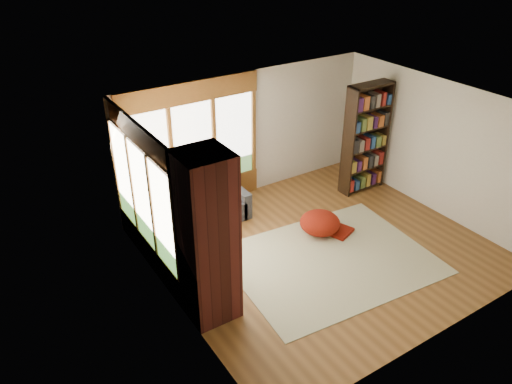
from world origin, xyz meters
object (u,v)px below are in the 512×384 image
bookshelf (366,139)px  dog_tan (182,197)px  area_rug (331,260)px  dog_brindle (192,216)px  brick_chimney (207,239)px  pouf (320,222)px  sectional_sofa (179,223)px

bookshelf → dog_tan: bearing=174.4°
area_rug → dog_brindle: dog_brindle is taller
brick_chimney → pouf: bearing=16.0°
bookshelf → dog_tan: bookshelf is taller
brick_chimney → dog_tan: brick_chimney is taller
bookshelf → dog_brindle: 4.12m
brick_chimney → dog_tan: size_ratio=2.27×
pouf → dog_tan: size_ratio=0.66×
brick_chimney → bookshelf: (4.54, 1.64, -0.14)m
brick_chimney → sectional_sofa: brick_chimney is taller
pouf → dog_brindle: (-2.26, 0.67, 0.54)m
pouf → dog_tan: bearing=149.7°
sectional_sofa → area_rug: 2.80m
pouf → dog_brindle: bearing=163.6°
sectional_sofa → bookshelf: 4.20m
pouf → brick_chimney: bearing=-164.0°
brick_chimney → pouf: brick_chimney is taller
dog_tan → dog_brindle: size_ratio=1.34×
sectional_sofa → bookshelf: (4.09, -0.41, 0.86)m
area_rug → dog_tan: size_ratio=2.93×
sectional_sofa → bookshelf: bookshelf is taller
brick_chimney → bookshelf: size_ratio=1.12×
area_rug → dog_tan: dog_tan is taller
brick_chimney → dog_brindle: bearing=72.8°
bookshelf → brick_chimney: bearing=-160.1°
bookshelf → pouf: bearing=-154.8°
dog_tan → dog_brindle: 0.60m
bookshelf → area_rug: bearing=-143.4°
dog_tan → brick_chimney: bearing=-125.7°
dog_brindle → area_rug: bearing=-119.2°
pouf → dog_tan: dog_tan is taller
area_rug → dog_tan: bearing=130.7°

